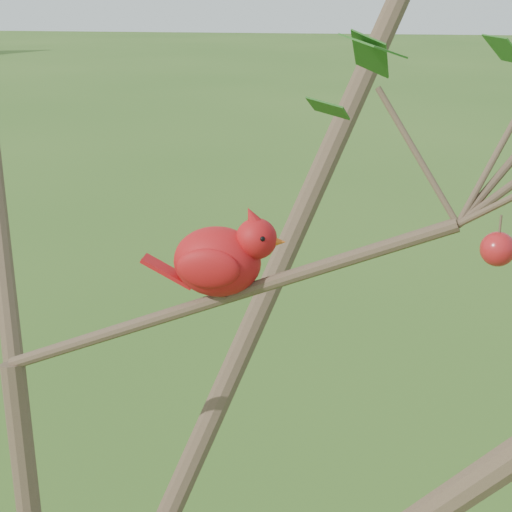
% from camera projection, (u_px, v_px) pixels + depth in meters
% --- Properties ---
extents(crabapple_tree, '(2.35, 2.05, 2.95)m').
position_uv_depth(crabapple_tree, '(12.00, 287.00, 0.94)').
color(crabapple_tree, '#453325').
rests_on(crabapple_tree, ground).
extents(cardinal, '(0.19, 0.09, 0.13)m').
position_uv_depth(cardinal, '(222.00, 258.00, 1.00)').
color(cardinal, '#B50F1A').
rests_on(cardinal, ground).
extents(distant_trees, '(44.71, 7.79, 3.12)m').
position_uv_depth(distant_trees, '(158.00, 15.00, 24.72)').
color(distant_trees, '#453325').
rests_on(distant_trees, ground).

